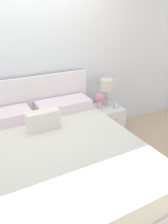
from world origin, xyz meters
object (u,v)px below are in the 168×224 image
Objects in this scene: nightstand at (106,121)px; table_lamp at (106,87)px; flower_vase at (99,99)px; alarm_clock at (116,105)px; bed at (55,164)px.

table_lamp is (0.04, 0.10, 0.55)m from nightstand.
alarm_clock is at bearing -23.06° from flower_vase.
nightstand is at bearing 31.75° from bed.
nightstand is 1.20× the size of table_lamp.
alarm_clock is (0.10, -0.09, 0.29)m from nightstand.
flower_vase is at bearing 156.94° from alarm_clock.
flower_vase reaches higher than alarm_clock.
table_lamp is at bearing 34.35° from bed.
bed is 1.52m from table_lamp.
flower_vase is at bearing 35.82° from bed.
nightstand is 0.32m from alarm_clock.
bed is 8.37× the size of flower_vase.
flower_vase is 2.92× the size of alarm_clock.
bed reaches higher than nightstand.
bed is 24.41× the size of alarm_clock.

